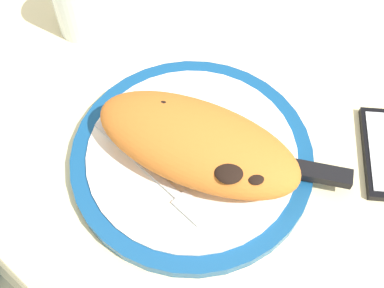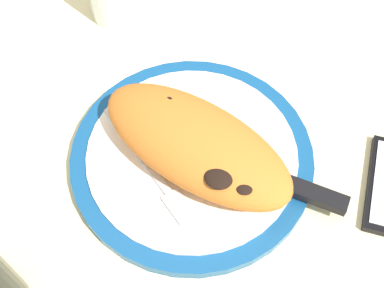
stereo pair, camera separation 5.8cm
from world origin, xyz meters
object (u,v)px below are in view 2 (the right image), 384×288
at_px(plate, 192,157).
at_px(knife, 280,182).
at_px(calzone, 194,146).
at_px(fork, 153,172).

bearing_deg(plate, knife, 30.20).
bearing_deg(calzone, plate, 155.03).
height_order(calzone, fork, calzone).
relative_size(fork, knife, 0.89).
distance_m(fork, knife, 0.14).
relative_size(plate, knife, 1.42).
xyz_separation_m(calzone, fork, (-0.01, -0.05, -0.03)).
bearing_deg(calzone, fork, -106.01).
relative_size(plate, calzone, 1.10).
distance_m(calzone, knife, 0.11).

